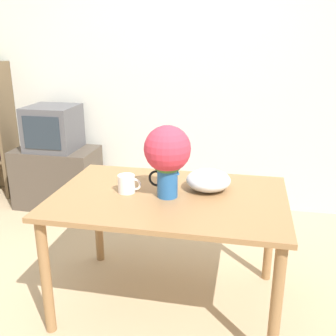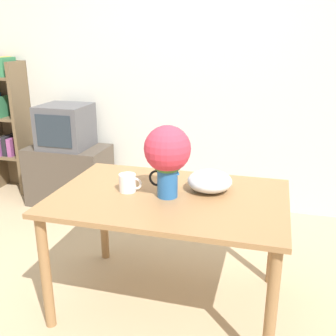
{
  "view_description": "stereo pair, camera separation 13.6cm",
  "coord_description": "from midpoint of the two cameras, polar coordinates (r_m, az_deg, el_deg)",
  "views": [
    {
      "loc": [
        0.64,
        -1.93,
        1.63
      ],
      "look_at": [
        0.21,
        0.15,
        0.92
      ],
      "focal_mm": 42.0,
      "sensor_mm": 36.0,
      "label": 1
    },
    {
      "loc": [
        0.77,
        -1.9,
        1.63
      ],
      "look_at": [
        0.21,
        0.15,
        0.92
      ],
      "focal_mm": 42.0,
      "sensor_mm": 36.0,
      "label": 2
    }
  ],
  "objects": [
    {
      "name": "tv_stand",
      "position": [
        4.11,
        -13.18,
        -0.99
      ],
      "size": [
        0.79,
        0.47,
        0.59
      ],
      "color": "#4C4238",
      "rests_on": "ground_plane"
    },
    {
      "name": "flower_vase",
      "position": [
        2.22,
        1.67,
        2.0
      ],
      "size": [
        0.27,
        0.27,
        0.42
      ],
      "color": "#235B9E",
      "rests_on": "table"
    },
    {
      "name": "table",
      "position": [
        2.36,
        1.87,
        -6.12
      ],
      "size": [
        1.37,
        0.91,
        0.75
      ],
      "color": "olive",
      "rests_on": "ground_plane"
    },
    {
      "name": "wall_back",
      "position": [
        3.81,
        4.77,
        13.45
      ],
      "size": [
        8.0,
        0.05,
        2.6
      ],
      "color": "silver",
      "rests_on": "ground_plane"
    },
    {
      "name": "ground_plane",
      "position": [
        2.61,
        -4.07,
        -20.23
      ],
      "size": [
        12.0,
        12.0,
        0.0
      ],
      "primitive_type": "plane",
      "color": "tan"
    },
    {
      "name": "white_bowl",
      "position": [
        2.38,
        7.7,
        -1.91
      ],
      "size": [
        0.27,
        0.27,
        0.12
      ],
      "color": "silver",
      "rests_on": "table"
    },
    {
      "name": "bookshelf",
      "position": [
        4.56,
        -21.67,
        6.75
      ],
      "size": [
        0.43,
        0.31,
        1.46
      ],
      "color": "brown",
      "rests_on": "ground_plane"
    },
    {
      "name": "tv_set",
      "position": [
        3.97,
        -13.72,
        5.89
      ],
      "size": [
        0.46,
        0.45,
        0.42
      ],
      "color": "#4C4C51",
      "rests_on": "tv_stand"
    },
    {
      "name": "coffee_mug",
      "position": [
        2.36,
        -4.18,
        -2.19
      ],
      "size": [
        0.14,
        0.1,
        0.11
      ],
      "color": "white",
      "rests_on": "table"
    }
  ]
}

